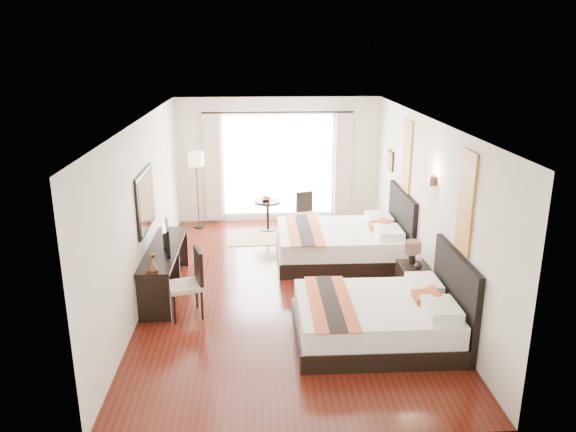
{
  "coord_description": "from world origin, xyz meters",
  "views": [
    {
      "loc": [
        -0.44,
        -8.6,
        3.92
      ],
      "look_at": [
        0.04,
        0.24,
        1.18
      ],
      "focal_mm": 35.0,
      "sensor_mm": 36.0,
      "label": 1
    }
  ],
  "objects_px": {
    "bed_far": "(344,243)",
    "floor_lamp": "(196,164)",
    "television": "(163,238)",
    "table_lamp": "(413,249)",
    "fruit_bowl": "(266,200)",
    "console_desk": "(165,269)",
    "window_chair": "(307,220)",
    "bed_near": "(381,318)",
    "vase": "(418,267)",
    "side_table": "(268,215)",
    "nightstand": "(413,281)",
    "desk_chair": "(187,296)"
  },
  "relations": [
    {
      "from": "television",
      "to": "vase",
      "type": "bearing_deg",
      "value": -106.95
    },
    {
      "from": "bed_near",
      "to": "vase",
      "type": "bearing_deg",
      "value": 54.87
    },
    {
      "from": "vase",
      "to": "desk_chair",
      "type": "relative_size",
      "value": 0.12
    },
    {
      "from": "vase",
      "to": "television",
      "type": "xyz_separation_m",
      "value": [
        -4.0,
        0.45,
        0.41
      ]
    },
    {
      "from": "console_desk",
      "to": "fruit_bowl",
      "type": "height_order",
      "value": "console_desk"
    },
    {
      "from": "floor_lamp",
      "to": "side_table",
      "type": "distance_m",
      "value": 1.9
    },
    {
      "from": "vase",
      "to": "fruit_bowl",
      "type": "height_order",
      "value": "fruit_bowl"
    },
    {
      "from": "vase",
      "to": "desk_chair",
      "type": "height_order",
      "value": "desk_chair"
    },
    {
      "from": "vase",
      "to": "fruit_bowl",
      "type": "xyz_separation_m",
      "value": [
        -2.32,
        3.6,
        0.13
      ]
    },
    {
      "from": "vase",
      "to": "console_desk",
      "type": "height_order",
      "value": "console_desk"
    },
    {
      "from": "bed_far",
      "to": "console_desk",
      "type": "xyz_separation_m",
      "value": [
        -3.13,
        -1.21,
        0.04
      ]
    },
    {
      "from": "television",
      "to": "side_table",
      "type": "relative_size",
      "value": 1.14
    },
    {
      "from": "bed_near",
      "to": "fruit_bowl",
      "type": "relative_size",
      "value": 10.03
    },
    {
      "from": "window_chair",
      "to": "console_desk",
      "type": "bearing_deg",
      "value": -60.96
    },
    {
      "from": "television",
      "to": "bed_far",
      "type": "bearing_deg",
      "value": -77.25
    },
    {
      "from": "desk_chair",
      "to": "fruit_bowl",
      "type": "bearing_deg",
      "value": -124.32
    },
    {
      "from": "television",
      "to": "window_chair",
      "type": "relative_size",
      "value": 0.88
    },
    {
      "from": "bed_near",
      "to": "side_table",
      "type": "height_order",
      "value": "bed_near"
    },
    {
      "from": "console_desk",
      "to": "window_chair",
      "type": "relative_size",
      "value": 2.55
    },
    {
      "from": "table_lamp",
      "to": "floor_lamp",
      "type": "relative_size",
      "value": 0.24
    },
    {
      "from": "desk_chair",
      "to": "side_table",
      "type": "bearing_deg",
      "value": -124.69
    },
    {
      "from": "vase",
      "to": "side_table",
      "type": "relative_size",
      "value": 0.19
    },
    {
      "from": "television",
      "to": "table_lamp",
      "type": "bearing_deg",
      "value": -103.76
    },
    {
      "from": "fruit_bowl",
      "to": "window_chair",
      "type": "height_order",
      "value": "window_chair"
    },
    {
      "from": "floor_lamp",
      "to": "fruit_bowl",
      "type": "relative_size",
      "value": 7.72
    },
    {
      "from": "console_desk",
      "to": "fruit_bowl",
      "type": "bearing_deg",
      "value": 60.62
    },
    {
      "from": "television",
      "to": "window_chair",
      "type": "height_order",
      "value": "television"
    },
    {
      "from": "television",
      "to": "side_table",
      "type": "distance_m",
      "value": 3.67
    },
    {
      "from": "console_desk",
      "to": "side_table",
      "type": "height_order",
      "value": "console_desk"
    },
    {
      "from": "bed_far",
      "to": "fruit_bowl",
      "type": "distance_m",
      "value": 2.33
    },
    {
      "from": "table_lamp",
      "to": "side_table",
      "type": "relative_size",
      "value": 0.62
    },
    {
      "from": "vase",
      "to": "fruit_bowl",
      "type": "distance_m",
      "value": 4.29
    },
    {
      "from": "television",
      "to": "window_chair",
      "type": "bearing_deg",
      "value": -51.03
    },
    {
      "from": "vase",
      "to": "console_desk",
      "type": "relative_size",
      "value": 0.06
    },
    {
      "from": "bed_far",
      "to": "nightstand",
      "type": "height_order",
      "value": "bed_far"
    },
    {
      "from": "nightstand",
      "to": "fruit_bowl",
      "type": "xyz_separation_m",
      "value": [
        -2.3,
        3.45,
        0.42
      ]
    },
    {
      "from": "console_desk",
      "to": "fruit_bowl",
      "type": "xyz_separation_m",
      "value": [
        1.7,
        3.02,
        0.32
      ]
    },
    {
      "from": "bed_far",
      "to": "television",
      "type": "relative_size",
      "value": 3.09
    },
    {
      "from": "side_table",
      "to": "window_chair",
      "type": "distance_m",
      "value": 0.86
    },
    {
      "from": "floor_lamp",
      "to": "window_chair",
      "type": "bearing_deg",
      "value": -10.86
    },
    {
      "from": "desk_chair",
      "to": "window_chair",
      "type": "bearing_deg",
      "value": -136.12
    },
    {
      "from": "bed_far",
      "to": "floor_lamp",
      "type": "xyz_separation_m",
      "value": [
        -2.91,
        2.11,
        1.09
      ]
    },
    {
      "from": "console_desk",
      "to": "desk_chair",
      "type": "bearing_deg",
      "value": -62.68
    },
    {
      "from": "television",
      "to": "desk_chair",
      "type": "xyz_separation_m",
      "value": [
        0.44,
        -0.76,
        -0.66
      ]
    },
    {
      "from": "bed_far",
      "to": "television",
      "type": "height_order",
      "value": "bed_far"
    },
    {
      "from": "fruit_bowl",
      "to": "desk_chair",
      "type": "bearing_deg",
      "value": -107.58
    },
    {
      "from": "floor_lamp",
      "to": "desk_chair",
      "type": "bearing_deg",
      "value": -86.68
    },
    {
      "from": "side_table",
      "to": "window_chair",
      "type": "height_order",
      "value": "window_chair"
    },
    {
      "from": "window_chair",
      "to": "vase",
      "type": "bearing_deg",
      "value": 3.82
    },
    {
      "from": "television",
      "to": "fruit_bowl",
      "type": "distance_m",
      "value": 3.59
    }
  ]
}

